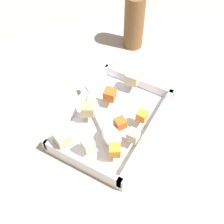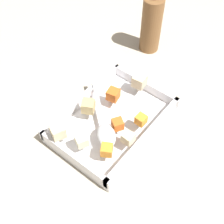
# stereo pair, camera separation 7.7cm
# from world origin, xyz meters

# --- Properties ---
(ground_plane) EXTENTS (4.00, 4.00, 0.00)m
(ground_plane) POSITION_xyz_m (0.00, 0.00, 0.00)
(ground_plane) COLOR #BCB29E
(baking_dish) EXTENTS (0.32, 0.22, 0.05)m
(baking_dish) POSITION_xyz_m (-0.01, -0.00, 0.01)
(baking_dish) COLOR silver
(baking_dish) RESTS_ON ground_plane
(carrot_chunk_back_center) EXTENTS (0.04, 0.04, 0.03)m
(carrot_chunk_back_center) POSITION_xyz_m (-0.05, -0.04, 0.06)
(carrot_chunk_back_center) COLOR orange
(carrot_chunk_back_center) RESTS_ON baking_dish
(carrot_chunk_corner_sw) EXTENTS (0.04, 0.04, 0.03)m
(carrot_chunk_corner_sw) POSITION_xyz_m (0.09, 0.06, 0.06)
(carrot_chunk_corner_sw) COLOR orange
(carrot_chunk_corner_sw) RESTS_ON baking_dish
(carrot_chunk_rim_edge) EXTENTS (0.03, 0.03, 0.03)m
(carrot_chunk_rim_edge) POSITION_xyz_m (-0.03, 0.07, 0.06)
(carrot_chunk_rim_edge) COLOR orange
(carrot_chunk_rim_edge) RESTS_ON baking_dish
(carrot_chunk_center) EXTENTS (0.04, 0.04, 0.03)m
(carrot_chunk_center) POSITION_xyz_m (0.02, 0.03, 0.06)
(carrot_chunk_center) COLOR orange
(carrot_chunk_center) RESTS_ON baking_dish
(potato_chunk_near_spoon) EXTENTS (0.04, 0.04, 0.03)m
(potato_chunk_near_spoon) POSITION_xyz_m (0.02, -0.06, 0.06)
(potato_chunk_near_spoon) COLOR tan
(potato_chunk_near_spoon) RESTS_ON baking_dish
(potato_chunk_heap_top) EXTENTS (0.04, 0.04, 0.03)m
(potato_chunk_heap_top) POSITION_xyz_m (0.13, -0.07, 0.06)
(potato_chunk_heap_top) COLOR beige
(potato_chunk_heap_top) RESTS_ON baking_dish
(potato_chunk_near_left) EXTENTS (0.03, 0.03, 0.03)m
(potato_chunk_near_left) POSITION_xyz_m (0.03, 0.08, 0.06)
(potato_chunk_near_left) COLOR beige
(potato_chunk_near_left) RESTS_ON baking_dish
(potato_chunk_near_right) EXTENTS (0.04, 0.04, 0.03)m
(potato_chunk_near_right) POSITION_xyz_m (-0.14, -0.01, 0.06)
(potato_chunk_near_right) COLOR beige
(potato_chunk_near_right) RESTS_ON baking_dish
(potato_chunk_mid_left) EXTENTS (0.04, 0.04, 0.03)m
(potato_chunk_mid_left) POSITION_xyz_m (0.11, -0.01, 0.06)
(potato_chunk_mid_left) COLOR beige
(potato_chunk_mid_left) RESTS_ON baking_dish
(serving_spoon) EXTENTS (0.17, 0.20, 0.02)m
(serving_spoon) POSITION_xyz_m (0.05, 0.02, 0.05)
(serving_spoon) COLOR silver
(serving_spoon) RESTS_ON baking_dish
(pepper_mill) EXTENTS (0.06, 0.06, 0.21)m
(pepper_mill) POSITION_xyz_m (-0.33, -0.11, 0.09)
(pepper_mill) COLOR brown
(pepper_mill) RESTS_ON ground_plane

